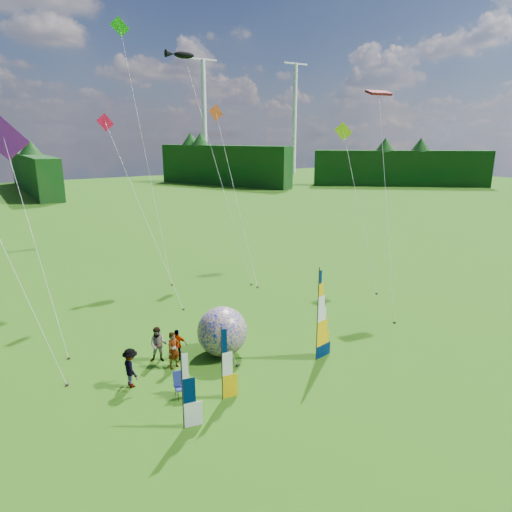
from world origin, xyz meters
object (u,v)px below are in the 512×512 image
spectator_a (174,350)px  kite_whale (215,153)px  feather_banner_main (318,317)px  spectator_d (177,345)px  spectator_c (131,368)px  camp_chair (182,385)px  spectator_b (158,344)px  bol_inflatable (222,331)px  side_banner_left (222,365)px  side_banner_far (183,392)px

spectator_a → kite_whale: (10.09, 14.61, 8.59)m
feather_banner_main → spectator_d: size_ratio=2.92×
spectator_c → camp_chair: (1.56, -2.04, -0.34)m
feather_banner_main → spectator_d: 7.13m
feather_banner_main → spectator_d: bearing=136.3°
spectator_b → spectator_d: 0.94m
spectator_c → spectator_a: bearing=-78.2°
spectator_c → camp_chair: size_ratio=1.61×
spectator_d → camp_chair: spectator_d is taller
spectator_c → kite_whale: bearing=-41.7°
bol_inflatable → spectator_c: 4.98m
feather_banner_main → side_banner_left: feather_banner_main is taller
spectator_b → spectator_d: (0.86, -0.35, -0.10)m
camp_chair → feather_banner_main: bearing=4.1°
side_banner_far → spectator_a: bearing=83.8°
bol_inflatable → camp_chair: 4.31m
side_banner_left → spectator_a: 3.83m
kite_whale → spectator_d: bearing=-128.9°
spectator_b → spectator_d: size_ratio=1.13×
spectator_a → side_banner_left: bearing=-95.0°
side_banner_far → kite_whale: size_ratio=0.17×
camp_chair → side_banner_left: bearing=-29.7°
feather_banner_main → camp_chair: feather_banner_main is taller
spectator_a → camp_chair: bearing=-120.6°
spectator_c → side_banner_far: bearing=-172.5°
side_banner_far → spectator_b: 5.84m
spectator_d → kite_whale: size_ratio=0.08×
spectator_d → kite_whale: (9.62, 13.95, 8.71)m
spectator_a → spectator_c: bearing=179.3°
camp_chair → spectator_b: bearing=93.1°
spectator_a → camp_chair: spectator_a is taller
feather_banner_main → bol_inflatable: size_ratio=1.84×
spectator_a → spectator_c: spectator_a is taller
feather_banner_main → spectator_a: size_ratio=2.55×
bol_inflatable → spectator_b: 3.24m
side_banner_left → kite_whale: (9.43, 18.32, 7.90)m
spectator_c → feather_banner_main: bearing=-109.2°
side_banner_far → kite_whale: kite_whale is taller
spectator_d → feather_banner_main: bearing=173.2°
spectator_c → spectator_d: (2.75, 1.25, -0.11)m
spectator_b → spectator_c: 2.47m
spectator_b → bol_inflatable: bearing=10.6°
bol_inflatable → spectator_d: 2.34m
spectator_a → spectator_c: size_ratio=1.01×
feather_banner_main → side_banner_left: 5.72m
feather_banner_main → spectator_a: 7.18m
spectator_c → camp_chair: spectator_c is taller
camp_chair → spectator_a: bearing=82.8°
kite_whale → camp_chair: bearing=-126.4°
feather_banner_main → kite_whale: (3.78, 17.75, 7.17)m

